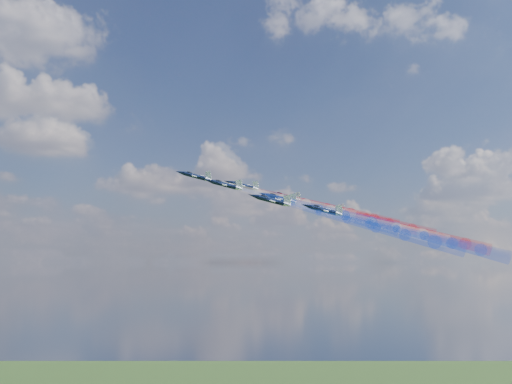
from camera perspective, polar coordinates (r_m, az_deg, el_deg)
jet_lead at (r=180.17m, az=-5.45°, el=1.42°), size 14.21×13.80×6.85m
trail_lead at (r=175.19m, az=2.31°, el=-0.56°), size 34.37×27.48×14.71m
jet_inner_left at (r=167.11m, az=-2.81°, el=0.66°), size 14.21×13.80×6.85m
trail_inner_left at (r=163.47m, az=5.61°, el=-1.50°), size 34.37×27.48×14.71m
jet_inner_right at (r=186.28m, az=-1.19°, el=0.58°), size 14.21×13.80×6.85m
trail_inner_right at (r=183.14m, az=6.37°, el=-1.35°), size 34.37×27.48×14.71m
jet_outer_left at (r=152.45m, az=1.37°, el=-0.75°), size 14.21×13.80×6.85m
trail_outer_left at (r=150.94m, az=10.64°, el=-3.11°), size 34.37×27.48×14.71m
jet_center_third at (r=173.76m, az=2.09°, el=-0.55°), size 14.21×13.80×6.85m
trail_center_third at (r=172.28m, az=10.21°, el=-2.62°), size 34.37×27.48×14.71m
jet_outer_right at (r=195.28m, az=2.61°, el=-0.39°), size 14.21×13.80×6.85m
trail_outer_right at (r=193.80m, az=9.83°, el=-2.22°), size 34.37×27.48×14.71m
jet_rear_left at (r=161.49m, az=6.05°, el=-1.61°), size 14.21×13.80×6.85m
trail_rear_left at (r=161.95m, az=14.76°, el=-3.80°), size 34.37×27.48×14.71m
jet_rear_right at (r=184.23m, az=6.45°, el=-1.45°), size 14.21×13.80×6.85m
trail_rear_right at (r=184.61m, az=14.09°, el=-3.37°), size 34.37×27.48×14.71m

